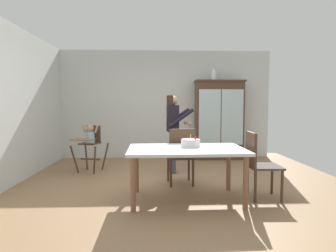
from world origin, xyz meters
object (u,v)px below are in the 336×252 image
Objects in this scene: ceramic_vase at (213,75)px; dining_chair_right_end at (258,160)px; birthday_cake at (191,143)px; dining_chair_far_side at (181,153)px; dining_table at (186,154)px; adult_person at (173,124)px; high_chair_with_toddler at (90,139)px; china_cabinet at (219,120)px.

dining_chair_right_end is (0.04, -3.02, -1.51)m from ceramic_vase.
dining_chair_far_side is (-0.08, 0.57, -0.24)m from birthday_cake.
dining_chair_far_side and dining_chair_right_end have the same top height.
dining_chair_right_end is (1.03, 0.02, -0.10)m from dining_table.
dining_chair_far_side is (0.08, -0.93, -0.41)m from adult_person.
dining_chair_right_end reaches higher than birthday_cake.
dining_table is at bearing -108.03° from ceramic_vase.
dining_table is 0.72m from dining_chair_far_side.
birthday_cake is at bearing -107.48° from ceramic_vase.
dining_chair_right_end is at bearing -15.52° from high_chair_with_toddler.
dining_chair_far_side is at bearing 90.39° from dining_table.
adult_person is 1.59× the size of dining_chair_far_side.
adult_person reaches higher than dining_chair_right_end.
ceramic_vase is 0.96× the size of birthday_cake.
dining_chair_right_end is at bearing 1.15° from dining_table.
ceramic_vase is at bearing 71.97° from dining_table.
dining_chair_right_end is at bearing -150.64° from adult_person.
dining_chair_far_side is (-0.00, 0.72, -0.10)m from dining_table.
ceramic_vase is 3.29m from birthday_cake.
dining_table is 1.71× the size of dining_chair_far_side.
adult_person is 1.52m from birthday_cake.
china_cabinet is at bearing 69.39° from dining_table.
china_cabinet is at bearing 69.80° from birthday_cake.
high_chair_with_toddler is at bearing -155.60° from ceramic_vase.
ceramic_vase is 2.08m from adult_person.
birthday_cake is 0.29× the size of dining_chair_right_end.
adult_person is at bearing 11.77° from high_chair_with_toddler.
dining_chair_right_end is (1.03, -0.70, 0.00)m from dining_chair_far_side.
china_cabinet reaches higher than birthday_cake.
dining_table is at bearing -118.16° from birthday_cake.
ceramic_vase is 0.28× the size of dining_chair_far_side.
china_cabinet is 3.08m from birthday_cake.
ceramic_vase reaches higher than dining_table.
china_cabinet is 7.20× the size of ceramic_vase.
ceramic_vase is 3.38m from dining_chair_right_end.
high_chair_with_toddler is at bearing 134.22° from dining_table.
dining_chair_far_side reaches higher than dining_table.
dining_chair_far_side is at bearing -113.17° from ceramic_vase.
adult_person reaches higher than dining_table.
ceramic_vase is 0.18× the size of adult_person.
ceramic_vase reaches higher than dining_chair_far_side.
high_chair_with_toddler is 0.58× the size of dining_table.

